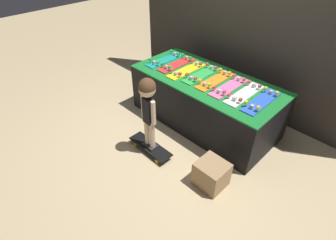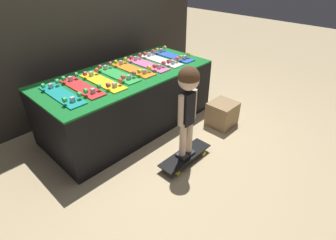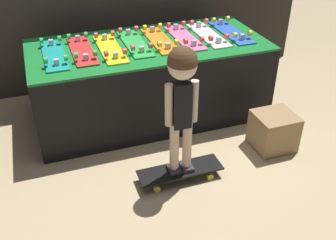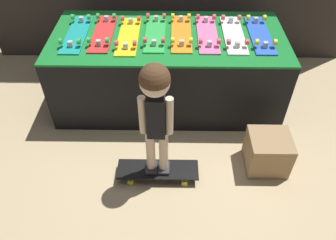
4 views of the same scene
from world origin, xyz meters
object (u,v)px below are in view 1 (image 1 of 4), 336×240
skateboard_green_on_rack (202,74)px  skateboard_white_on_rack (244,93)px  storage_box (211,174)px  skateboard_on_floor (150,147)px  skateboard_red_on_rack (177,64)px  skateboard_yellow_on_rack (186,70)px  skateboard_pink_on_rack (229,86)px  skateboard_teal_on_rack (165,59)px  skateboard_blue_on_rack (261,101)px  child (148,102)px  skateboard_orange_on_rack (215,80)px

skateboard_green_on_rack → skateboard_white_on_rack: size_ratio=1.00×
storage_box → skateboard_on_floor: bearing=-171.5°
skateboard_red_on_rack → skateboard_on_floor: size_ratio=1.03×
skateboard_red_on_rack → skateboard_yellow_on_rack: same height
skateboard_pink_on_rack → skateboard_white_on_rack: same height
skateboard_teal_on_rack → skateboard_yellow_on_rack: (0.48, -0.02, 0.00)m
skateboard_teal_on_rack → skateboard_yellow_on_rack: size_ratio=1.00×
skateboard_teal_on_rack → skateboard_pink_on_rack: same height
skateboard_teal_on_rack → skateboard_white_on_rack: size_ratio=1.00×
skateboard_blue_on_rack → skateboard_on_floor: 1.56m
skateboard_yellow_on_rack → child: bearing=-74.0°
skateboard_blue_on_rack → skateboard_red_on_rack: bearing=179.7°
skateboard_green_on_rack → skateboard_on_floor: bearing=-87.3°
storage_box → skateboard_green_on_rack: bearing=136.3°
skateboard_teal_on_rack → skateboard_blue_on_rack: 1.69m
skateboard_teal_on_rack → skateboard_pink_on_rack: 1.21m
skateboard_yellow_on_rack → child: child is taller
skateboard_blue_on_rack → storage_box: 1.09m
child → skateboard_red_on_rack: bearing=118.8°
skateboard_white_on_rack → storage_box: skateboard_white_on_rack is taller
skateboard_yellow_on_rack → skateboard_blue_on_rack: size_ratio=1.00×
skateboard_teal_on_rack → skateboard_green_on_rack: same height
skateboard_white_on_rack → skateboard_on_floor: skateboard_white_on_rack is taller
skateboard_red_on_rack → skateboard_white_on_rack: 1.21m
skateboard_blue_on_rack → storage_box: skateboard_blue_on_rack is taller
skateboard_teal_on_rack → skateboard_red_on_rack: (0.24, 0.02, 0.00)m
skateboard_on_floor → child: child is taller
skateboard_yellow_on_rack → skateboard_green_on_rack: size_ratio=1.00×
skateboard_pink_on_rack → skateboard_blue_on_rack: 0.48m
skateboard_teal_on_rack → storage_box: 2.02m
skateboard_blue_on_rack → skateboard_on_floor: (-0.92, -1.05, -0.69)m
skateboard_pink_on_rack → skateboard_on_floor: bearing=-112.3°
skateboard_red_on_rack → storage_box: size_ratio=2.02×
skateboard_red_on_rack → skateboard_blue_on_rack: (1.45, -0.01, 0.00)m
skateboard_red_on_rack → skateboard_teal_on_rack: bearing=-174.7°
skateboard_blue_on_rack → skateboard_on_floor: skateboard_blue_on_rack is taller
skateboard_yellow_on_rack → skateboard_green_on_rack: bearing=12.9°
skateboard_yellow_on_rack → child: 1.06m
child → storage_box: 1.14m
skateboard_red_on_rack → skateboard_orange_on_rack: bearing=0.7°
skateboard_green_on_rack → storage_box: (0.98, -0.93, -0.60)m
skateboard_red_on_rack → skateboard_on_floor: 1.37m
child → storage_box: child is taller
skateboard_orange_on_rack → skateboard_yellow_on_rack: bearing=-173.5°
skateboard_yellow_on_rack → skateboard_pink_on_rack: size_ratio=1.00×
skateboard_red_on_rack → skateboard_white_on_rack: (1.21, -0.01, 0.00)m
skateboard_teal_on_rack → skateboard_white_on_rack: 1.45m
skateboard_teal_on_rack → skateboard_pink_on_rack: (1.21, 0.02, 0.00)m
skateboard_green_on_rack → child: (0.05, -1.07, 0.05)m
skateboard_teal_on_rack → skateboard_white_on_rack: same height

